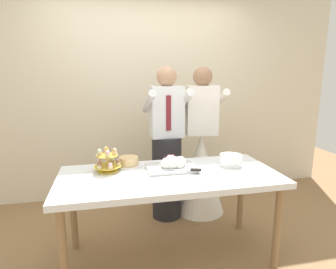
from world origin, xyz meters
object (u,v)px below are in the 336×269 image
object	(u,v)px
main_cake_tray	(172,164)
round_cake	(129,162)
person_bride	(201,163)
dessert_table	(170,182)
person_groom	(167,152)
cupcake_stand	(108,162)
plate_stack	(231,160)

from	to	relation	value
main_cake_tray	round_cake	distance (m)	0.40
main_cake_tray	person_bride	size ratio (longest dim) A/B	0.26
dessert_table	person_groom	bearing A→B (deg)	79.69
main_cake_tray	person_bride	distance (m)	0.87
cupcake_stand	main_cake_tray	world-z (taller)	cupcake_stand
plate_stack	round_cake	size ratio (longest dim) A/B	0.86
person_groom	main_cake_tray	bearing A→B (deg)	-98.02
round_cake	person_groom	xyz separation A→B (m)	(0.45, 0.46, -0.07)
cupcake_stand	person_groom	xyz separation A→B (m)	(0.63, 0.56, -0.11)
plate_stack	person_groom	size ratio (longest dim) A/B	0.12
dessert_table	main_cake_tray	world-z (taller)	main_cake_tray
cupcake_stand	person_groom	size ratio (longest dim) A/B	0.14
dessert_table	main_cake_tray	distance (m)	0.17
plate_stack	dessert_table	bearing A→B (deg)	-170.08
round_cake	person_groom	size ratio (longest dim) A/B	0.14
person_groom	person_bride	bearing A→B (deg)	6.66
main_cake_tray	person_groom	world-z (taller)	person_groom
dessert_table	cupcake_stand	world-z (taller)	cupcake_stand
cupcake_stand	person_bride	world-z (taller)	person_bride
round_cake	person_bride	distance (m)	1.02
main_cake_tray	round_cake	bearing A→B (deg)	154.81
main_cake_tray	person_bride	bearing A→B (deg)	53.75
round_cake	person_groom	bearing A→B (deg)	45.82
cupcake_stand	person_bride	distance (m)	1.23
cupcake_stand	plate_stack	xyz separation A→B (m)	(1.08, -0.07, -0.03)
dessert_table	person_groom	distance (m)	0.75
plate_stack	person_bride	distance (m)	0.73
plate_stack	round_cake	xyz separation A→B (m)	(-0.90, 0.18, -0.01)
person_bride	person_groom	bearing A→B (deg)	-173.34
plate_stack	person_groom	world-z (taller)	person_groom
cupcake_stand	plate_stack	size ratio (longest dim) A/B	1.12
dessert_table	cupcake_stand	bearing A→B (deg)	160.38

